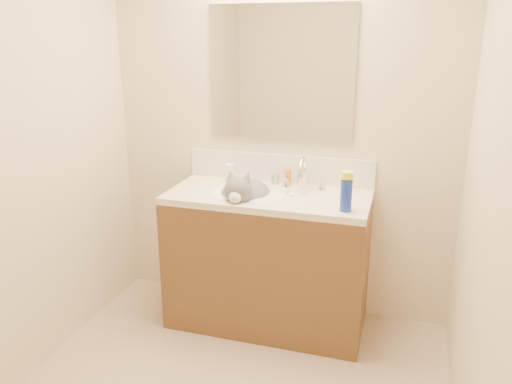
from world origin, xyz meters
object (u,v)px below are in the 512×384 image
Objects in this scene: pill_bottle at (229,173)px; silver_jar at (275,179)px; faucet at (303,176)px; vanity_cabinet at (268,263)px; cat at (245,197)px; basin at (247,204)px; amber_bottle at (288,178)px; spray_can at (346,196)px.

silver_jar is (0.30, 0.02, -0.03)m from pill_bottle.
silver_jar is at bearing 160.34° from faucet.
vanity_cabinet is 0.62m from pill_bottle.
vanity_cabinet is 2.68× the size of cat.
basin is at bearing -48.82° from pill_bottle.
silver_jar is at bearing 65.71° from basin.
basin reaches higher than vanity_cabinet.
basin is 1.61× the size of faucet.
faucet reaches higher than amber_bottle.
faucet is 0.43m from spray_can.
spray_can is (0.49, -0.38, 0.05)m from silver_jar.
basin is 0.32m from amber_bottle.
pill_bottle is 1.83× the size of silver_jar.
basin is at bearing -165.96° from vanity_cabinet.
faucet is 2.50× the size of pill_bottle.
amber_bottle is 0.55m from spray_can.
spray_can reaches higher than vanity_cabinet.
faucet is at bearing 133.91° from spray_can.
amber_bottle is at bearing 137.30° from spray_can.
pill_bottle is (-0.31, 0.19, 0.51)m from vanity_cabinet.
basin is 0.05m from cat.
faucet is at bearing 37.29° from vanity_cabinet.
spray_can reaches higher than pill_bottle.
faucet is (0.18, 0.14, 0.54)m from vanity_cabinet.
silver_jar is (-0.01, 0.21, 0.48)m from vanity_cabinet.
pill_bottle is at bearing 148.76° from vanity_cabinet.
spray_can is at bearing -15.58° from cat.
cat reaches higher than amber_bottle.
cat reaches higher than silver_jar.
vanity_cabinet is at bearing 11.01° from cat.
vanity_cabinet is 0.40m from basin.
basin is 7.33× the size of silver_jar.
cat is 3.99× the size of pill_bottle.
pill_bottle reaches higher than silver_jar.
spray_can is at bearing -37.62° from silver_jar.
amber_bottle is at bearing 1.91° from pill_bottle.
amber_bottle is at bearing -3.01° from silver_jar.
vanity_cabinet is 2.67× the size of basin.
pill_bottle reaches higher than amber_bottle.
silver_jar is 0.62m from spray_can.
faucet is at bearing -6.02° from pill_bottle.
pill_bottle is 0.30m from silver_jar.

